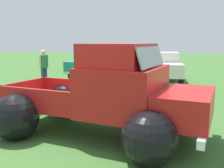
% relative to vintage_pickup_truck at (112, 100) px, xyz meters
% --- Properties ---
extents(ground_plane, '(80.00, 80.00, 0.00)m').
position_rel_vintage_pickup_truck_xyz_m(ground_plane, '(-0.38, 0.06, -0.76)').
color(ground_plane, '#3D6B2D').
extents(vintage_pickup_truck, '(4.85, 3.29, 1.96)m').
position_rel_vintage_pickup_truck_xyz_m(vintage_pickup_truck, '(0.00, 0.00, 0.00)').
color(vintage_pickup_truck, black).
rests_on(vintage_pickup_truck, ground).
extents(show_car_0, '(1.94, 4.70, 1.43)m').
position_rel_vintage_pickup_truck_xyz_m(show_car_0, '(-3.33, 8.85, 0.03)').
color(show_car_0, black).
rests_on(show_car_0, ground).
extents(show_car_1, '(2.23, 4.54, 1.43)m').
position_rel_vintage_pickup_truck_xyz_m(show_car_1, '(0.37, 8.34, 0.03)').
color(show_car_1, black).
rests_on(show_car_1, ground).
extents(spectator_0, '(0.42, 0.54, 1.60)m').
position_rel_vintage_pickup_truck_xyz_m(spectator_0, '(-4.70, 5.42, 0.15)').
color(spectator_0, navy).
rests_on(spectator_0, ground).
extents(spectator_1, '(0.49, 0.47, 1.63)m').
position_rel_vintage_pickup_truck_xyz_m(spectator_1, '(-1.14, 4.35, 0.17)').
color(spectator_1, black).
rests_on(spectator_1, ground).
extents(spectator_2, '(0.39, 0.54, 1.74)m').
position_rel_vintage_pickup_truck_xyz_m(spectator_2, '(-1.17, 5.26, 0.24)').
color(spectator_2, gray).
rests_on(spectator_2, ground).
extents(lane_cone_0, '(0.36, 0.36, 0.63)m').
position_rel_vintage_pickup_truck_xyz_m(lane_cone_0, '(-3.31, 1.17, -0.45)').
color(lane_cone_0, black).
rests_on(lane_cone_0, ground).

